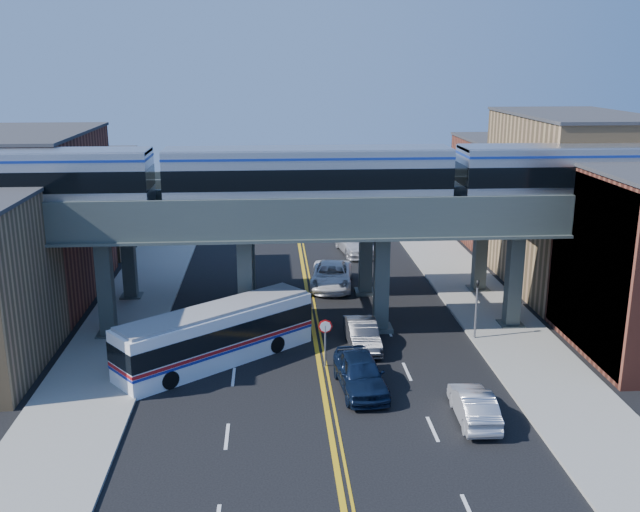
# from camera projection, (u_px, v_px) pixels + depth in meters

# --- Properties ---
(ground) EXTENTS (120.00, 120.00, 0.00)m
(ground) POSITION_uv_depth(u_px,v_px,m) (324.00, 392.00, 34.86)
(ground) COLOR black
(ground) RESTS_ON ground
(sidewalk_west) EXTENTS (5.00, 70.00, 0.16)m
(sidewalk_west) POSITION_uv_depth(u_px,v_px,m) (125.00, 323.00, 43.68)
(sidewalk_west) COLOR gray
(sidewalk_west) RESTS_ON ground
(sidewalk_east) EXTENTS (5.00, 70.00, 0.16)m
(sidewalk_east) POSITION_uv_depth(u_px,v_px,m) (492.00, 314.00, 45.24)
(sidewalk_east) COLOR gray
(sidewalk_east) RESTS_ON ground
(building_west_b) EXTENTS (8.00, 14.00, 11.00)m
(building_west_b) POSITION_uv_depth(u_px,v_px,m) (30.00, 218.00, 47.54)
(building_west_b) COLOR brown
(building_west_b) RESTS_ON ground
(building_west_c) EXTENTS (8.00, 10.00, 8.00)m
(building_west_c) POSITION_uv_depth(u_px,v_px,m) (81.00, 202.00, 60.43)
(building_west_c) COLOR #99784F
(building_west_c) RESTS_ON ground
(building_east_b) EXTENTS (8.00, 14.00, 12.00)m
(building_east_b) POSITION_uv_depth(u_px,v_px,m) (570.00, 203.00, 49.90)
(building_east_b) COLOR #99784F
(building_east_b) RESTS_ON ground
(building_east_c) EXTENTS (8.00, 10.00, 9.00)m
(building_east_c) POSITION_uv_depth(u_px,v_px,m) (508.00, 191.00, 62.80)
(building_east_c) COLOR brown
(building_east_c) RESTS_ON ground
(mural_panel) EXTENTS (0.10, 9.50, 9.50)m
(mural_panel) POSITION_uv_depth(u_px,v_px,m) (587.00, 270.00, 38.43)
(mural_panel) COLOR #2AA2B9
(mural_panel) RESTS_ON ground
(elevated_viaduct_near) EXTENTS (52.00, 3.60, 7.40)m
(elevated_viaduct_near) POSITION_uv_depth(u_px,v_px,m) (314.00, 226.00, 40.83)
(elevated_viaduct_near) COLOR #424D49
(elevated_viaduct_near) RESTS_ON ground
(elevated_viaduct_far) EXTENTS (52.00, 3.60, 7.40)m
(elevated_viaduct_far) POSITION_uv_depth(u_px,v_px,m) (307.00, 203.00, 47.57)
(elevated_viaduct_far) COLOR #424D49
(elevated_viaduct_far) RESTS_ON ground
(transit_train) EXTENTS (49.43, 3.10, 3.62)m
(transit_train) POSITION_uv_depth(u_px,v_px,m) (308.00, 176.00, 40.05)
(transit_train) COLOR black
(transit_train) RESTS_ON elevated_viaduct_near
(stop_sign) EXTENTS (0.76, 0.09, 2.63)m
(stop_sign) POSITION_uv_depth(u_px,v_px,m) (325.00, 335.00, 37.30)
(stop_sign) COLOR slate
(stop_sign) RESTS_ON ground
(traffic_signal) EXTENTS (0.15, 0.18, 4.10)m
(traffic_signal) POSITION_uv_depth(u_px,v_px,m) (477.00, 303.00, 40.64)
(traffic_signal) COLOR slate
(traffic_signal) RESTS_ON ground
(transit_bus) EXTENTS (10.43, 8.94, 2.91)m
(transit_bus) POSITION_uv_depth(u_px,v_px,m) (217.00, 336.00, 37.94)
(transit_bus) COLOR white
(transit_bus) RESTS_ON ground
(car_lane_a) EXTENTS (2.56, 5.42, 1.79)m
(car_lane_a) POSITION_uv_depth(u_px,v_px,m) (360.00, 373.00, 34.85)
(car_lane_a) COLOR black
(car_lane_a) RESTS_ON ground
(car_lane_b) EXTENTS (1.74, 4.69, 1.53)m
(car_lane_b) POSITION_uv_depth(u_px,v_px,m) (362.00, 334.00, 40.08)
(car_lane_b) COLOR #313134
(car_lane_b) RESTS_ON ground
(car_lane_c) EXTENTS (3.57, 6.41, 1.69)m
(car_lane_c) POSITION_uv_depth(u_px,v_px,m) (332.00, 275.00, 50.73)
(car_lane_c) COLOR white
(car_lane_c) RESTS_ON ground
(car_lane_d) EXTENTS (3.37, 6.56, 1.82)m
(car_lane_d) POSITION_uv_depth(u_px,v_px,m) (355.00, 242.00, 59.70)
(car_lane_d) COLOR silver
(car_lane_d) RESTS_ON ground
(car_parked_curb) EXTENTS (1.70, 4.46, 1.45)m
(car_parked_curb) POSITION_uv_depth(u_px,v_px,m) (474.00, 405.00, 31.93)
(car_parked_curb) COLOR #A9A9AE
(car_parked_curb) RESTS_ON ground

